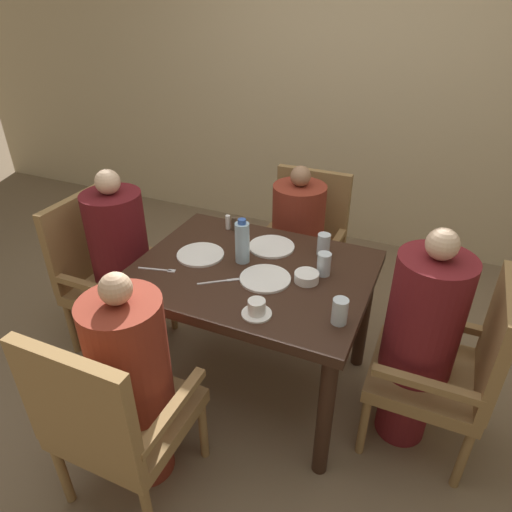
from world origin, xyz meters
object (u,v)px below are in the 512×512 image
object	(u,v)px
glass_tall_near	(340,311)
chair_left_side	(104,271)
diner_in_far_chair	(297,244)
diner_in_left_chair	(122,263)
plate_main_left	(265,279)
chair_far_side	(304,240)
glass_tall_far	(324,244)
plate_main_right	(272,247)
chair_right_side	(449,365)
plate_dessert_center	(200,255)
teacup_with_saucer	(257,309)
chair_near_corner	(112,416)
bowl_small	(307,277)
diner_in_right_chair	(419,340)
water_bottle	(242,242)
diner_in_near_chair	(133,381)
glass_tall_mid	(324,264)

from	to	relation	value
glass_tall_near	chair_left_side	bearing A→B (deg)	171.01
chair_left_side	glass_tall_near	world-z (taller)	chair_left_side
diner_in_far_chair	glass_tall_near	distance (m)	1.07
chair_left_side	diner_in_left_chair	size ratio (longest dim) A/B	0.82
diner_in_left_chair	plate_main_left	distance (m)	0.93
chair_far_side	glass_tall_far	xyz separation A→B (m)	(0.27, -0.55, 0.31)
diner_in_far_chair	plate_main_right	size ratio (longest dim) A/B	4.35
chair_left_side	chair_right_side	bearing A→B (deg)	0.00
plate_dessert_center	teacup_with_saucer	xyz separation A→B (m)	(0.46, -0.33, 0.02)
plate_main_left	chair_right_side	bearing A→B (deg)	3.98
chair_near_corner	plate_main_left	distance (m)	0.88
chair_near_corner	bowl_small	bearing A→B (deg)	59.05
chair_left_side	glass_tall_far	distance (m)	1.30
diner_in_right_chair	water_bottle	size ratio (longest dim) A/B	4.89
plate_main_right	glass_tall_near	bearing A→B (deg)	-43.68
chair_far_side	plate_main_right	size ratio (longest dim) A/B	3.85
diner_in_near_chair	chair_near_corner	bearing A→B (deg)	-90.00
plate_main_left	water_bottle	distance (m)	0.23
chair_right_side	glass_tall_mid	distance (m)	0.71
diner_in_left_chair	diner_in_far_chair	bearing A→B (deg)	40.15
glass_tall_mid	chair_far_side	bearing A→B (deg)	114.07
diner_in_far_chair	plate_main_right	world-z (taller)	diner_in_far_chair
chair_far_side	bowl_small	xyz separation A→B (m)	(0.27, -0.82, 0.28)
chair_right_side	glass_tall_near	world-z (taller)	chair_right_side
bowl_small	glass_tall_mid	size ratio (longest dim) A/B	1.02
chair_far_side	bowl_small	distance (m)	0.91
plate_main_right	glass_tall_far	xyz separation A→B (m)	(0.27, 0.05, 0.05)
water_bottle	chair_right_side	bearing A→B (deg)	-2.74
diner_in_far_chair	glass_tall_far	distance (m)	0.56
chair_right_side	diner_in_near_chair	xyz separation A→B (m)	(-1.19, -0.69, 0.06)
bowl_small	water_bottle	bearing A→B (deg)	172.91
chair_left_side	glass_tall_near	bearing A→B (deg)	-8.99
chair_left_side	glass_tall_far	bearing A→B (deg)	12.77
diner_in_left_chair	chair_far_side	distance (m)	1.17
teacup_with_saucer	glass_tall_far	bearing A→B (deg)	79.46
bowl_small	glass_tall_mid	distance (m)	0.11
chair_right_side	diner_in_left_chair	bearing A→B (deg)	180.00
chair_far_side	chair_near_corner	xyz separation A→B (m)	(-0.23, -1.66, 0.00)
chair_far_side	glass_tall_mid	distance (m)	0.86
chair_left_side	diner_in_left_chair	xyz separation A→B (m)	(0.14, 0.00, 0.09)
glass_tall_far	diner_in_far_chair	bearing A→B (deg)	123.79
water_bottle	glass_tall_far	bearing A→B (deg)	33.35
plate_dessert_center	diner_in_far_chair	bearing A→B (deg)	66.42
chair_far_side	chair_near_corner	distance (m)	1.68
diner_in_right_chair	water_bottle	bearing A→B (deg)	176.82
diner_in_right_chair	plate_main_right	size ratio (longest dim) A/B	4.72
chair_far_side	diner_in_far_chair	bearing A→B (deg)	-90.00
chair_far_side	plate_main_left	distance (m)	0.93
teacup_with_saucer	glass_tall_near	size ratio (longest dim) A/B	1.14
chair_right_side	bowl_small	world-z (taller)	chair_right_side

